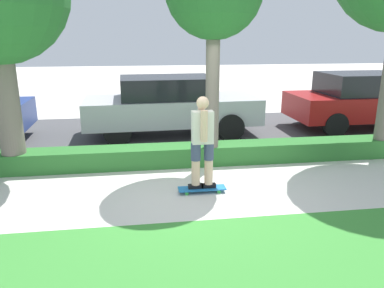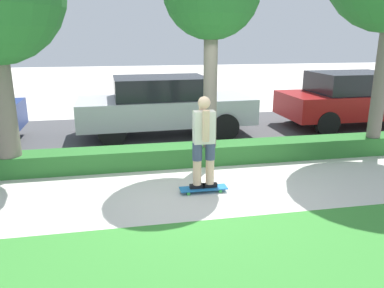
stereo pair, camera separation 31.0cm
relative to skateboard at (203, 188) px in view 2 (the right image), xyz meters
name	(u,v)px [view 2 (the right image)]	position (x,y,z in m)	size (l,w,h in m)	color
ground_plane	(195,194)	(-0.16, -0.06, -0.07)	(60.00, 60.00, 0.00)	beige
street_asphalt	(165,134)	(-0.16, 4.14, -0.06)	(18.38, 5.00, 0.01)	#474749
hedge_row	(180,155)	(-0.16, 1.54, 0.14)	(18.38, 0.60, 0.41)	#2D702D
skateboard	(203,188)	(0.00, 0.00, 0.00)	(0.83, 0.24, 0.08)	#1E6BAD
skater_person	(204,141)	(0.00, 0.00, 0.87)	(0.49, 0.41, 1.61)	black
parked_car_middle	(164,105)	(-0.17, 4.13, 0.77)	(4.76, 2.08, 1.59)	#B7B7BC
parked_car_rear	(352,99)	(5.49, 4.08, 0.77)	(4.30, 2.02, 1.62)	maroon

